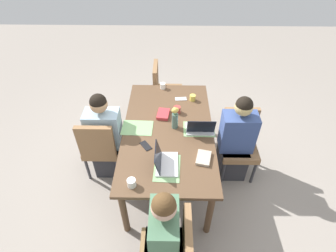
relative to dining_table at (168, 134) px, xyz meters
name	(u,v)px	position (x,y,z in m)	size (l,w,h in m)	color
ground_plane	(168,170)	(0.00, 0.00, -0.67)	(10.00, 10.00, 0.00)	gray
dining_table	(168,134)	(0.00, 0.00, 0.00)	(1.85, 1.04, 0.74)	brown
chair_near_left_near	(100,145)	(0.04, -0.82, -0.17)	(0.44, 0.44, 0.90)	olive
person_near_left_near	(106,139)	(-0.04, -0.76, -0.14)	(0.36, 0.40, 1.19)	#2D2D33
chair_head_right_left_mid	(173,249)	(1.28, 0.06, -0.17)	(0.44, 0.44, 0.90)	olive
person_head_right_left_mid	(164,241)	(1.22, -0.01, -0.14)	(0.40, 0.36, 1.19)	#2D2D33
chair_far_left_far	(239,140)	(-0.09, 0.88, -0.17)	(0.44, 0.44, 0.90)	olive
person_far_left_far	(235,142)	(-0.01, 0.82, -0.14)	(0.36, 0.40, 1.19)	#2D2D33
chair_head_left_right_near	(163,89)	(-1.20, -0.09, -0.17)	(0.44, 0.44, 0.90)	olive
flower_vase	(175,117)	(-0.04, 0.08, 0.23)	(0.09, 0.08, 0.30)	#4C6B60
placemat_near_left_near	(137,128)	(-0.02, -0.36, 0.08)	(0.36, 0.26, 0.00)	#7FAD70
placemat_head_right_left_mid	(167,168)	(0.57, 0.00, 0.08)	(0.36, 0.26, 0.00)	#7FAD70
placemat_far_left_far	(199,129)	(-0.01, 0.36, 0.08)	(0.36, 0.26, 0.00)	#7FAD70
laptop_far_left_far	(200,128)	(0.02, 0.37, 0.12)	(0.22, 0.32, 0.21)	silver
laptop_head_right_left_mid	(164,162)	(0.54, -0.03, 0.12)	(0.32, 0.22, 0.21)	silver
coffee_mug_near_left	(193,98)	(-0.57, 0.31, 0.12)	(0.08, 0.08, 0.08)	#DBC64C
coffee_mug_near_right	(177,110)	(-0.31, 0.11, 0.12)	(0.09, 0.09, 0.08)	#AD3D38
coffee_mug_centre_left	(132,183)	(0.79, -0.33, 0.12)	(0.08, 0.08, 0.08)	white
coffee_mug_centre_right	(163,86)	(-0.84, -0.09, 0.12)	(0.07, 0.07, 0.08)	white
book_red_cover	(204,158)	(0.45, 0.37, 0.09)	(0.20, 0.14, 0.03)	#B2A38E
book_blue_cover	(163,114)	(-0.25, -0.06, 0.10)	(0.20, 0.14, 0.04)	#B73338
phone_black	(146,146)	(0.27, -0.24, 0.08)	(0.15, 0.07, 0.01)	black
phone_silver	(181,99)	(-0.59, 0.16, 0.08)	(0.15, 0.07, 0.01)	silver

